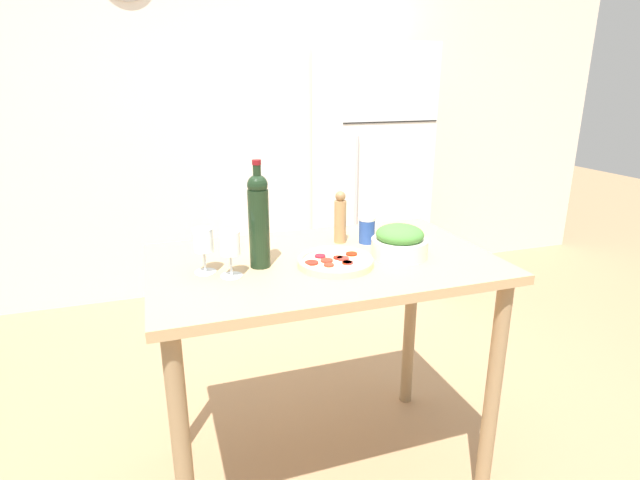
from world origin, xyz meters
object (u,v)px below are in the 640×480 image
at_px(refrigerator, 370,173).
at_px(wine_glass_far, 203,243).
at_px(pepper_mill, 340,218).
at_px(salad_bowl, 399,242).
at_px(wine_glass_near, 230,246).
at_px(homemade_pizza, 335,261).
at_px(wine_bottle, 259,219).
at_px(salt_canister, 367,230).

height_order(refrigerator, wine_glass_far, refrigerator).
distance_m(pepper_mill, salad_bowl, 0.27).
bearing_deg(wine_glass_near, salad_bowl, -0.09).
height_order(wine_glass_far, homemade_pizza, wine_glass_far).
distance_m(wine_bottle, wine_glass_near, 0.14).
bearing_deg(pepper_mill, salad_bowl, -57.27).
bearing_deg(salt_canister, homemade_pizza, -135.84).
height_order(pepper_mill, salt_canister, pepper_mill).
height_order(wine_bottle, wine_glass_near, wine_bottle).
relative_size(refrigerator, wine_glass_far, 11.63).
relative_size(refrigerator, salt_canister, 17.02).
height_order(refrigerator, wine_bottle, refrigerator).
height_order(wine_glass_far, salad_bowl, wine_glass_far).
bearing_deg(pepper_mill, wine_glass_far, -163.24).
height_order(wine_glass_near, homemade_pizza, wine_glass_near).
bearing_deg(homemade_pizza, salad_bowl, 3.37).
bearing_deg(homemade_pizza, salt_canister, 44.16).
bearing_deg(wine_glass_far, pepper_mill, 16.76).
bearing_deg(pepper_mill, refrigerator, 61.99).
xyz_separation_m(refrigerator, wine_bottle, (-1.19, -1.73, 0.21)).
xyz_separation_m(refrigerator, wine_glass_near, (-1.30, -1.79, 0.14)).
bearing_deg(wine_glass_near, refrigerator, 54.04).
relative_size(pepper_mill, homemade_pizza, 0.78).
bearing_deg(salad_bowl, homemade_pizza, -176.63).
height_order(wine_bottle, salad_bowl, wine_bottle).
bearing_deg(wine_bottle, wine_glass_far, 179.06).
bearing_deg(wine_bottle, wine_glass_near, -152.37).
height_order(pepper_mill, salad_bowl, pepper_mill).
height_order(wine_glass_near, salt_canister, wine_glass_near).
relative_size(wine_bottle, salt_canister, 3.51).
relative_size(wine_glass_far, pepper_mill, 0.74).
xyz_separation_m(wine_bottle, wine_glass_near, (-0.11, -0.06, -0.07)).
bearing_deg(pepper_mill, homemade_pizza, -114.28).
relative_size(wine_glass_near, wine_glass_far, 1.00).
distance_m(refrigerator, wine_glass_far, 2.21).
relative_size(refrigerator, wine_glass_near, 11.63).
xyz_separation_m(pepper_mill, homemade_pizza, (-0.11, -0.24, -0.08)).
distance_m(refrigerator, salt_canister, 1.76).
xyz_separation_m(wine_glass_near, salad_bowl, (0.61, -0.00, -0.05)).
xyz_separation_m(pepper_mill, salt_canister, (0.10, -0.04, -0.05)).
height_order(refrigerator, salt_canister, refrigerator).
relative_size(refrigerator, homemade_pizza, 6.76).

